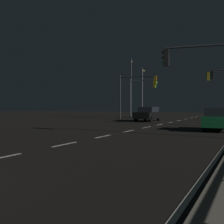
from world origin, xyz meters
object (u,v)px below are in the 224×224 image
Objects in this scene: traffic_light_near_right at (141,90)px; car_oncoming at (148,114)px; traffic_light_far_center at (205,68)px; street_lamp_median at (131,83)px; traffic_light_mid_right at (136,87)px; car at (219,119)px; street_lamp_mid_block at (142,88)px.

car_oncoming is at bearing -65.97° from traffic_light_near_right.
traffic_light_near_right is 25.28m from traffic_light_far_center.
traffic_light_far_center is 0.61× the size of street_lamp_median.
traffic_light_mid_right reaches higher than car_oncoming.
traffic_light_near_right is 0.64× the size of street_lamp_median.
traffic_light_far_center reaches higher than car_oncoming.
traffic_light_near_right reaches higher than car.
traffic_light_far_center is at bearing -65.44° from street_lamp_mid_block.
car is 13.22m from car_oncoming.
traffic_light_mid_right is (-2.60, 3.42, 3.08)m from car_oncoming.
traffic_light_far_center is at bearing -92.45° from car.
car_oncoming is 0.88× the size of traffic_light_far_center.
street_lamp_median reaches higher than traffic_light_mid_right.
street_lamp_median is at bearing 118.65° from traffic_light_far_center.
car is 0.81× the size of traffic_light_mid_right.
street_lamp_mid_block reaches higher than traffic_light_far_center.
car is 0.60× the size of street_lamp_mid_block.
traffic_light_mid_right is 10.19m from street_lamp_mid_block.
street_lamp_median is at bearing -93.80° from street_lamp_mid_block.
car is 27.35m from street_lamp_mid_block.
traffic_light_near_right is 3.21m from street_lamp_median.
traffic_light_near_right is at bearing 98.63° from traffic_light_mid_right.
car_oncoming is (-8.33, 10.27, 0.00)m from car.
traffic_light_near_right is (-11.48, 17.34, 2.88)m from car.
street_lamp_median is 1.12× the size of street_lamp_mid_block.
traffic_light_mid_right is 21.79m from traffic_light_far_center.
street_lamp_median is at bearing 120.57° from car_oncoming.
street_lamp_mid_block is (-13.41, 23.56, 3.60)m from car.
traffic_light_mid_right is 1.08× the size of traffic_light_far_center.
car_oncoming is at bearing -59.43° from street_lamp_median.
street_lamp_mid_block is at bearing 107.25° from traffic_light_near_right.
street_lamp_mid_block is at bearing 114.56° from traffic_light_far_center.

